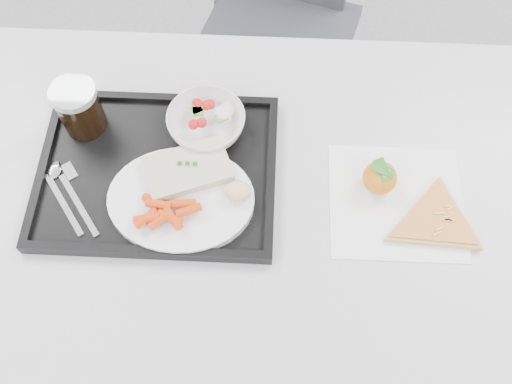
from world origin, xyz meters
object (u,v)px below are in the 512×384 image
object	(u,v)px
dinner_plate	(181,200)
salad_bowl	(207,123)
table	(259,212)
tray	(158,172)
pizza_slice	(435,221)
cola_glass	(79,108)
chair	(276,1)
tangerine	(380,178)

from	to	relation	value
dinner_plate	salad_bowl	distance (m)	0.17
table	dinner_plate	bearing A→B (deg)	-169.53
tray	pizza_slice	distance (m)	0.53
cola_glass	pizza_slice	distance (m)	0.70
chair	salad_bowl	distance (m)	0.66
salad_bowl	tangerine	distance (m)	0.35
tray	salad_bowl	xyz separation A→B (m)	(0.09, 0.10, 0.03)
chair	tray	size ratio (longest dim) A/B	2.07
table	tray	bearing A→B (deg)	169.05
cola_glass	table	bearing A→B (deg)	-21.37
chair	dinner_plate	size ratio (longest dim) A/B	3.44
chair	tray	bearing A→B (deg)	-106.91
dinner_plate	salad_bowl	world-z (taller)	salad_bowl
chair	tangerine	world-z (taller)	chair
table	cola_glass	size ratio (longest dim) A/B	11.11
cola_glass	dinner_plate	bearing A→B (deg)	-38.23
chair	pizza_slice	world-z (taller)	chair
table	cola_glass	bearing A→B (deg)	158.63
pizza_slice	tangerine	bearing A→B (deg)	144.40
table	salad_bowl	bearing A→B (deg)	128.97
dinner_plate	tray	bearing A→B (deg)	129.76
table	tangerine	xyz separation A→B (m)	(0.22, 0.03, 0.10)
table	chair	world-z (taller)	chair
dinner_plate	tangerine	world-z (taller)	tangerine
salad_bowl	cola_glass	xyz separation A→B (m)	(-0.24, 0.00, 0.03)
chair	table	bearing A→B (deg)	-91.20
chair	tangerine	size ratio (longest dim) A/B	13.88
tray	tangerine	size ratio (longest dim) A/B	6.72
salad_bowl	cola_glass	size ratio (longest dim) A/B	1.41
salad_bowl	cola_glass	distance (m)	0.24
tangerine	pizza_slice	size ratio (longest dim) A/B	0.24
chair	tray	distance (m)	0.76
cola_glass	tangerine	size ratio (longest dim) A/B	1.61
dinner_plate	cola_glass	world-z (taller)	cola_glass
table	tray	distance (m)	0.21
table	pizza_slice	xyz separation A→B (m)	(0.32, -0.04, 0.08)
tray	dinner_plate	xyz separation A→B (m)	(0.05, -0.06, 0.02)
table	tangerine	bearing A→B (deg)	7.76
tray	cola_glass	distance (m)	0.19
tray	tangerine	distance (m)	0.42
chair	tangerine	bearing A→B (deg)	-73.74
dinner_plate	cola_glass	xyz separation A→B (m)	(-0.21, 0.16, 0.05)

